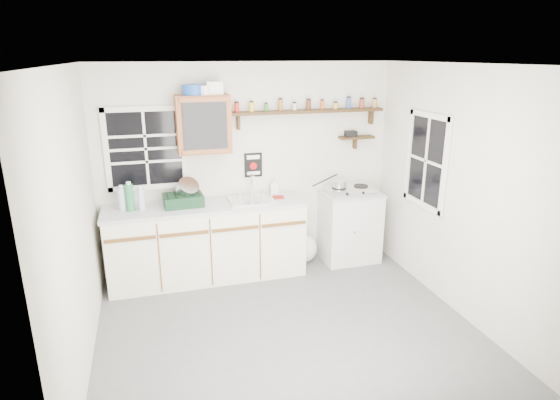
{
  "coord_description": "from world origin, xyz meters",
  "views": [
    {
      "loc": [
        -1.17,
        -3.88,
        2.58
      ],
      "look_at": [
        0.09,
        0.55,
        1.14
      ],
      "focal_mm": 30.0,
      "sensor_mm": 36.0,
      "label": 1
    }
  ],
  "objects": [
    {
      "name": "window_right",
      "position": [
        1.79,
        0.55,
        1.45
      ],
      "size": [
        0.03,
        0.78,
        1.08
      ],
      "color": "black",
      "rests_on": "wall_back"
    },
    {
      "name": "dish_rack",
      "position": [
        -0.82,
        1.33,
        1.03
      ],
      "size": [
        0.45,
        0.35,
        0.33
      ],
      "rotation": [
        0.0,
        0.0,
        0.05
      ],
      "color": "black",
      "rests_on": "main_cabinet"
    },
    {
      "name": "room",
      "position": [
        0.0,
        0.0,
        1.25
      ],
      "size": [
        3.64,
        3.24,
        2.54
      ],
      "color": "#545457",
      "rests_on": "ground"
    },
    {
      "name": "secondary_shelf",
      "position": [
        1.36,
        1.52,
        1.58
      ],
      "size": [
        0.45,
        0.16,
        0.24
      ],
      "color": "black",
      "rests_on": "wall_back"
    },
    {
      "name": "warning_sign",
      "position": [
        0.05,
        1.59,
        1.28
      ],
      "size": [
        0.22,
        0.02,
        0.3
      ],
      "color": "black",
      "rests_on": "wall_back"
    },
    {
      "name": "upper_cabinet_clutter",
      "position": [
        -0.55,
        1.44,
        2.21
      ],
      "size": [
        0.44,
        0.24,
        0.14
      ],
      "color": "#1A47A9",
      "rests_on": "upper_cabinet"
    },
    {
      "name": "soap_bottle",
      "position": [
        0.3,
        1.51,
        1.03
      ],
      "size": [
        0.12,
        0.12,
        0.21
      ],
      "primitive_type": "imported",
      "rotation": [
        0.0,
        0.0,
        -0.27
      ],
      "color": "silver",
      "rests_on": "main_cabinet"
    },
    {
      "name": "sink",
      "position": [
        -0.05,
        1.3,
        0.93
      ],
      "size": [
        0.52,
        0.44,
        0.29
      ],
      "color": "silver",
      "rests_on": "main_cabinet"
    },
    {
      "name": "saucepan",
      "position": [
        1.07,
        1.31,
        1.04
      ],
      "size": [
        0.4,
        0.2,
        0.17
      ],
      "rotation": [
        0.0,
        0.0,
        -0.16
      ],
      "color": "silver",
      "rests_on": "hotplate"
    },
    {
      "name": "main_cabinet",
      "position": [
        -0.58,
        1.3,
        0.46
      ],
      "size": [
        2.31,
        0.63,
        0.92
      ],
      "color": "beige",
      "rests_on": "floor"
    },
    {
      "name": "trash_bag",
      "position": [
        0.65,
        1.39,
        0.19
      ],
      "size": [
        0.39,
        0.35,
        0.44
      ],
      "color": "silver",
      "rests_on": "floor"
    },
    {
      "name": "hotplate",
      "position": [
        1.23,
        1.3,
        0.95
      ],
      "size": [
        0.61,
        0.34,
        0.09
      ],
      "rotation": [
        0.0,
        0.0,
        -0.04
      ],
      "color": "silver",
      "rests_on": "right_cabinet"
    },
    {
      "name": "water_bottles",
      "position": [
        -1.41,
        1.31,
        1.06
      ],
      "size": [
        0.28,
        0.13,
        0.33
      ],
      "color": "#A5B4C1",
      "rests_on": "main_cabinet"
    },
    {
      "name": "spice_shelf",
      "position": [
        0.73,
        1.51,
        1.93
      ],
      "size": [
        1.91,
        0.18,
        0.35
      ],
      "color": "black",
      "rests_on": "wall_back"
    },
    {
      "name": "window_back",
      "position": [
        -1.2,
        1.59,
        1.55
      ],
      "size": [
        0.93,
        0.03,
        0.98
      ],
      "color": "black",
      "rests_on": "wall_back"
    },
    {
      "name": "rag",
      "position": [
        0.29,
        1.31,
        0.93
      ],
      "size": [
        0.14,
        0.13,
        0.02
      ],
      "primitive_type": "cube",
      "rotation": [
        0.0,
        0.0,
        -0.13
      ],
      "color": "maroon",
      "rests_on": "main_cabinet"
    },
    {
      "name": "upper_cabinet",
      "position": [
        -0.55,
        1.44,
        1.82
      ],
      "size": [
        0.6,
        0.32,
        0.65
      ],
      "color": "brown",
      "rests_on": "wall_back"
    },
    {
      "name": "right_cabinet",
      "position": [
        1.25,
        1.32,
        0.46
      ],
      "size": [
        0.73,
        0.57,
        0.91
      ],
      "color": "silver",
      "rests_on": "floor"
    }
  ]
}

